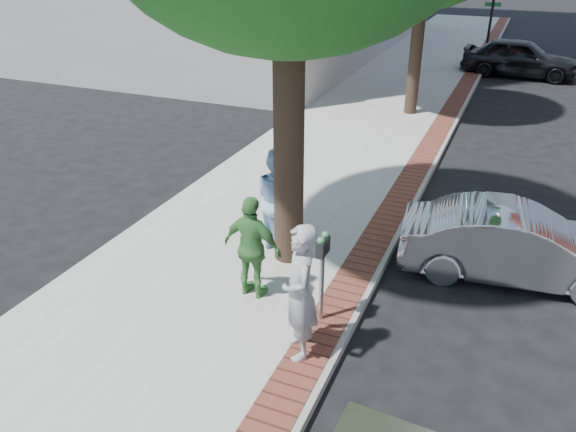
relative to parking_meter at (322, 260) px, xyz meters
The scene contains 12 objects.
ground 1.39m from the parking_meter, 147.61° to the right, with size 120.00×120.00×0.00m, color black.
sidewalk 7.99m from the parking_meter, 105.23° to the left, with size 5.00×60.00×0.15m, color #9E9991.
brick_strip 7.71m from the parking_meter, 89.09° to the left, with size 0.60×60.00×0.01m, color brown.
curb 7.73m from the parking_meter, 86.46° to the left, with size 0.10×60.00×0.15m, color gray.
office_base 25.55m from the parking_meter, 122.12° to the left, with size 18.20×22.20×4.00m, color gray.
signal_near 21.66m from the parking_meter, 89.15° to the left, with size 0.70×0.15×3.80m.
parking_meter is the anchor object (origin of this frame).
person_gray 0.84m from the parking_meter, 91.34° to the right, with size 0.73×0.48×2.01m, color #999A9D.
person_officer 2.30m from the parking_meter, 129.90° to the left, with size 0.96×0.75×1.98m, color #97C0EA.
person_green 1.26m from the parking_meter, behind, with size 1.02×0.43×1.74m, color #438A3E.
sedan_silver 3.77m from the parking_meter, 45.38° to the left, with size 1.37×3.93×1.30m, color silver.
bg_car 19.37m from the parking_meter, 84.41° to the left, with size 1.87×4.65×1.58m, color black.
Camera 1 is at (2.84, -6.27, 5.45)m, focal length 35.00 mm.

